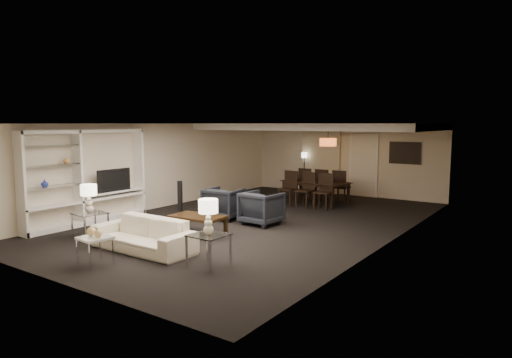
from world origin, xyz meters
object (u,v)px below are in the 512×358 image
object	(u,v)px
floor_lamp	(304,172)
chair_fm	(324,185)
chair_nl	(288,188)
sofa	(143,235)
armchair_left	(224,203)
table_lamp_left	(89,199)
vase_blue	(45,183)
vase_amber	(66,160)
side_table_right	(209,250)
chair_fr	(341,186)
television	(112,180)
chair_fl	(308,184)
floor_speaker	(180,198)
pendant_light	(328,142)
side_table_left	(90,226)
armchair_right	(262,208)
marble_table	(96,251)
dining_table	(315,193)
coffee_table	(198,225)
chair_nm	(305,190)
table_lamp_right	(208,217)
chair_nr	(323,191)

from	to	relation	value
floor_lamp	chair_fm	bearing A→B (deg)	-42.34
chair_fm	chair_nl	bearing A→B (deg)	65.54
sofa	armchair_left	distance (m)	3.36
table_lamp_left	vase_blue	distance (m)	1.35
vase_amber	chair_fm	xyz separation A→B (m)	(3.35, 6.97, -1.12)
side_table_right	chair_fr	xyz separation A→B (m)	(-0.76, 7.31, 0.24)
television	chair_fl	world-z (taller)	television
armchair_left	floor_lamp	xyz separation A→B (m)	(-0.54, 5.36, 0.32)
chair_fm	sofa	bearing A→B (deg)	87.63
armchair_left	floor_lamp	world-z (taller)	floor_lamp
sofa	floor_speaker	size ratio (longest dim) A/B	2.31
floor_speaker	chair_fm	size ratio (longest dim) A/B	0.92
pendant_light	side_table_left	bearing A→B (deg)	-108.28
armchair_left	side_table_left	distance (m)	3.48
table_lamp_left	television	bearing A→B (deg)	128.75
side_table_right	chair_fm	distance (m)	7.44
chair_fm	chair_fr	bearing A→B (deg)	-179.69
chair_nl	armchair_right	bearing A→B (deg)	-72.28
table_lamp_left	side_table_left	bearing A→B (deg)	0.00
marble_table	television	size ratio (longest dim) A/B	0.50
marble_table	dining_table	world-z (taller)	dining_table
sofa	chair_fm	xyz separation A→B (m)	(0.34, 7.31, 0.20)
chair_nl	chair_fm	distance (m)	1.43
side_table_right	table_lamp_left	distance (m)	3.45
coffee_table	chair_fl	size ratio (longest dim) A/B	1.16
chair_nl	vase_amber	bearing A→B (deg)	-115.71
vase_blue	chair_fl	xyz separation A→B (m)	(2.75, 7.54, -0.62)
coffee_table	chair_fr	distance (m)	5.79
chair_nm	floor_lamp	bearing A→B (deg)	125.62
coffee_table	table_lamp_left	xyz separation A→B (m)	(-1.70, -1.60, 0.66)
vase_blue	floor_lamp	distance (m)	9.10
coffee_table	chair_fr	size ratio (longest dim) A/B	1.16
armchair_left	vase_blue	world-z (taller)	vase_blue
vase_blue	coffee_table	bearing A→B (deg)	31.39
armchair_left	coffee_table	bearing A→B (deg)	102.35
floor_speaker	pendant_light	bearing A→B (deg)	38.48
table_lamp_right	television	bearing A→B (deg)	161.24
floor_speaker	chair_fr	xyz separation A→B (m)	(2.76, 4.39, 0.04)
chair_nl	chair_nr	world-z (taller)	same
vase_blue	chair_fr	world-z (taller)	vase_blue
dining_table	chair_fm	world-z (taller)	chair_fm
vase_blue	sofa	bearing A→B (deg)	4.43
side_table_right	floor_speaker	size ratio (longest dim) A/B	0.63
chair_fr	chair_nl	bearing A→B (deg)	45.29
chair_nm	coffee_table	bearing A→B (deg)	-88.04
marble_table	floor_speaker	world-z (taller)	floor_speaker
vase_amber	chair_fm	world-z (taller)	vase_amber
armchair_right	chair_nr	world-z (taller)	chair_nr
sofa	floor_lamp	distance (m)	8.75
armchair_right	chair_nl	xyz separation A→B (m)	(-0.86, 2.71, 0.11)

